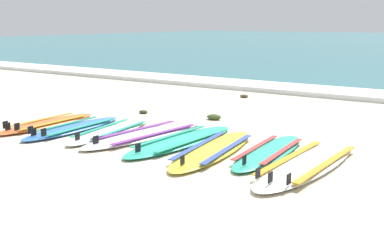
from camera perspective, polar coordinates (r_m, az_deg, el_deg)
The scene contains 13 objects.
ground_plane at distance 6.83m, azimuth -5.95°, elevation -3.06°, with size 80.00×80.00×0.00m, color beige.
wave_foam_strip at distance 11.82m, azimuth 12.53°, elevation 2.99°, with size 80.00×1.31×0.11m, color white.
surfboard_0 at distance 8.11m, azimuth -16.73°, elevation -0.95°, with size 0.55×1.95×0.18m.
surfboard_1 at distance 7.66m, azimuth -13.87°, elevation -1.50°, with size 0.59×1.99×0.18m.
surfboard_2 at distance 7.32m, azimuth -9.63°, elevation -1.91°, with size 0.74×1.98×0.18m.
surfboard_3 at distance 7.06m, azimuth -5.53°, elevation -2.29°, with size 0.84×2.37×0.18m.
surfboard_4 at distance 6.65m, azimuth -1.25°, elevation -3.06°, with size 0.66×2.28×0.18m.
surfboard_5 at distance 6.21m, azimuth 2.54°, elevation -4.10°, with size 0.87×2.29×0.18m.
surfboard_6 at distance 6.18m, azimuth 9.09°, elevation -4.31°, with size 0.63×2.00×0.18m.
surfboard_7 at distance 5.79m, azimuth 13.56°, elevation -5.54°, with size 0.70×2.51×0.18m.
seaweed_clump_near_shoreline at distance 10.70m, azimuth 6.18°, elevation 2.25°, with size 0.19×0.16×0.07m, color #4C4228.
seaweed_clump_mid_sand at distance 8.84m, azimuth -5.78°, elevation 0.38°, with size 0.17×0.14×0.06m, color #2D381E.
seaweed_clump_by_the_boards at distance 8.26m, azimuth 2.62°, elevation -0.23°, with size 0.26×0.21×0.09m, color #384723.
Camera 1 is at (4.27, -5.06, 1.66)m, focal length 45.08 mm.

